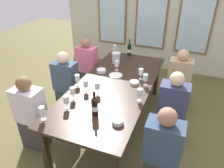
{
  "coord_description": "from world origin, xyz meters",
  "views": [
    {
      "loc": [
        0.95,
        -2.51,
        2.28
      ],
      "look_at": [
        0.0,
        -0.09,
        0.79
      ],
      "focal_mm": 33.75,
      "sensor_mm": 36.0,
      "label": 1
    }
  ],
  "objects_px": {
    "tasting_bowl_1": "(118,121)",
    "wine_bottle_1": "(129,49)",
    "wine_glass_6": "(42,111)",
    "wine_glass_5": "(117,64)",
    "tasting_bowl_0": "(134,83)",
    "seated_person_0": "(87,67)",
    "metal_pitcher": "(116,58)",
    "wine_bottle_0": "(95,106)",
    "wine_glass_4": "(140,93)",
    "wine_glass_3": "(77,78)",
    "wine_glass_0": "(115,48)",
    "seated_person_2": "(31,115)",
    "wine_glass_7": "(141,72)",
    "seated_person_5": "(172,110)",
    "seated_person_1": "(178,82)",
    "wine_glass_8": "(66,100)",
    "wine_glass_10": "(86,84)",
    "white_plate_0": "(116,75)",
    "wine_glass_2": "(145,78)",
    "seated_person_4": "(66,85)",
    "seated_person_3": "(161,153)",
    "wine_glass_1": "(97,86)",
    "dining_table": "(114,88)",
    "tasting_bowl_2": "(101,71)",
    "wine_glass_9": "(73,91)"
  },
  "relations": [
    {
      "from": "wine_bottle_1",
      "to": "tasting_bowl_2",
      "type": "bearing_deg",
      "value": -103.69
    },
    {
      "from": "metal_pitcher",
      "to": "wine_bottle_0",
      "type": "bearing_deg",
      "value": -79.09
    },
    {
      "from": "wine_glass_3",
      "to": "wine_glass_0",
      "type": "bearing_deg",
      "value": 87.65
    },
    {
      "from": "tasting_bowl_1",
      "to": "wine_bottle_1",
      "type": "bearing_deg",
      "value": 103.66
    },
    {
      "from": "wine_glass_6",
      "to": "wine_glass_10",
      "type": "distance_m",
      "value": 0.74
    },
    {
      "from": "wine_glass_7",
      "to": "seated_person_1",
      "type": "xyz_separation_m",
      "value": [
        0.54,
        0.53,
        -0.33
      ]
    },
    {
      "from": "wine_bottle_0",
      "to": "wine_glass_6",
      "type": "height_order",
      "value": "wine_bottle_0"
    },
    {
      "from": "wine_glass_10",
      "to": "seated_person_1",
      "type": "distance_m",
      "value": 1.66
    },
    {
      "from": "metal_pitcher",
      "to": "seated_person_2",
      "type": "xyz_separation_m",
      "value": [
        -0.62,
        -1.57,
        -0.31
      ]
    },
    {
      "from": "wine_bottle_1",
      "to": "wine_glass_6",
      "type": "relative_size",
      "value": 1.82
    },
    {
      "from": "wine_glass_10",
      "to": "white_plate_0",
      "type": "bearing_deg",
      "value": 70.14
    },
    {
      "from": "tasting_bowl_2",
      "to": "seated_person_1",
      "type": "height_order",
      "value": "seated_person_1"
    },
    {
      "from": "wine_glass_6",
      "to": "seated_person_1",
      "type": "distance_m",
      "value": 2.32
    },
    {
      "from": "wine_glass_1",
      "to": "seated_person_1",
      "type": "distance_m",
      "value": 1.55
    },
    {
      "from": "wine_glass_1",
      "to": "seated_person_3",
      "type": "height_order",
      "value": "seated_person_3"
    },
    {
      "from": "seated_person_0",
      "to": "seated_person_1",
      "type": "relative_size",
      "value": 1.0
    },
    {
      "from": "tasting_bowl_0",
      "to": "seated_person_0",
      "type": "xyz_separation_m",
      "value": [
        -1.14,
        0.68,
        -0.24
      ]
    },
    {
      "from": "white_plate_0",
      "to": "tasting_bowl_0",
      "type": "bearing_deg",
      "value": -23.54
    },
    {
      "from": "tasting_bowl_1",
      "to": "seated_person_0",
      "type": "bearing_deg",
      "value": 127.14
    },
    {
      "from": "wine_glass_8",
      "to": "wine_glass_10",
      "type": "xyz_separation_m",
      "value": [
        0.04,
        0.43,
        -0.0
      ]
    },
    {
      "from": "dining_table",
      "to": "white_plate_0",
      "type": "xyz_separation_m",
      "value": [
        -0.08,
        0.27,
        0.07
      ]
    },
    {
      "from": "white_plate_0",
      "to": "wine_glass_8",
      "type": "distance_m",
      "value": 1.06
    },
    {
      "from": "tasting_bowl_2",
      "to": "wine_glass_1",
      "type": "bearing_deg",
      "value": -70.72
    },
    {
      "from": "metal_pitcher",
      "to": "wine_glass_4",
      "type": "distance_m",
      "value": 1.23
    },
    {
      "from": "wine_glass_4",
      "to": "seated_person_3",
      "type": "height_order",
      "value": "seated_person_3"
    },
    {
      "from": "seated_person_2",
      "to": "seated_person_1",
      "type": "bearing_deg",
      "value": 43.84
    },
    {
      "from": "wine_bottle_0",
      "to": "tasting_bowl_0",
      "type": "distance_m",
      "value": 0.9
    },
    {
      "from": "dining_table",
      "to": "seated_person_0",
      "type": "relative_size",
      "value": 2.22
    },
    {
      "from": "tasting_bowl_2",
      "to": "seated_person_3",
      "type": "bearing_deg",
      "value": -43.75
    },
    {
      "from": "tasting_bowl_1",
      "to": "seated_person_4",
      "type": "height_order",
      "value": "seated_person_4"
    },
    {
      "from": "white_plate_0",
      "to": "seated_person_4",
      "type": "height_order",
      "value": "seated_person_4"
    },
    {
      "from": "wine_glass_7",
      "to": "wine_glass_10",
      "type": "bearing_deg",
      "value": -134.46
    },
    {
      "from": "seated_person_2",
      "to": "wine_glass_7",
      "type": "bearing_deg",
      "value": 43.66
    },
    {
      "from": "wine_glass_0",
      "to": "wine_glass_9",
      "type": "distance_m",
      "value": 1.7
    },
    {
      "from": "wine_glass_4",
      "to": "wine_glass_8",
      "type": "bearing_deg",
      "value": -148.56
    },
    {
      "from": "white_plate_0",
      "to": "seated_person_5",
      "type": "relative_size",
      "value": 0.19
    },
    {
      "from": "wine_glass_0",
      "to": "wine_glass_10",
      "type": "bearing_deg",
      "value": -84.9
    },
    {
      "from": "wine_glass_7",
      "to": "metal_pitcher",
      "type": "bearing_deg",
      "value": 142.14
    },
    {
      "from": "wine_glass_2",
      "to": "wine_glass_10",
      "type": "relative_size",
      "value": 1.0
    },
    {
      "from": "tasting_bowl_1",
      "to": "wine_glass_10",
      "type": "xyz_separation_m",
      "value": [
        -0.64,
        0.48,
        0.09
      ]
    },
    {
      "from": "wine_glass_6",
      "to": "wine_glass_5",
      "type": "bearing_deg",
      "value": 77.37
    },
    {
      "from": "white_plate_0",
      "to": "metal_pitcher",
      "type": "relative_size",
      "value": 1.13
    },
    {
      "from": "wine_bottle_0",
      "to": "tasting_bowl_1",
      "type": "distance_m",
      "value": 0.32
    },
    {
      "from": "wine_glass_6",
      "to": "wine_glass_7",
      "type": "bearing_deg",
      "value": 59.81
    },
    {
      "from": "wine_glass_2",
      "to": "wine_bottle_1",
      "type": "bearing_deg",
      "value": 118.72
    },
    {
      "from": "wine_glass_0",
      "to": "wine_glass_2",
      "type": "bearing_deg",
      "value": -49.75
    },
    {
      "from": "wine_glass_0",
      "to": "seated_person_5",
      "type": "distance_m",
      "value": 1.78
    },
    {
      "from": "wine_glass_8",
      "to": "wine_glass_10",
      "type": "bearing_deg",
      "value": 84.87
    },
    {
      "from": "wine_bottle_1",
      "to": "tasting_bowl_0",
      "type": "distance_m",
      "value": 1.12
    },
    {
      "from": "tasting_bowl_1",
      "to": "wine_glass_1",
      "type": "bearing_deg",
      "value": 134.36
    }
  ]
}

